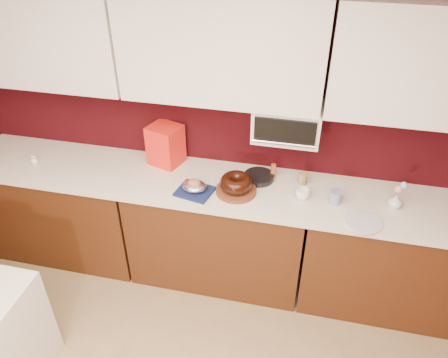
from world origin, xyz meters
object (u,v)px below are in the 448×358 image
at_px(bundt_cake, 236,183).
at_px(blue_jar, 335,197).
at_px(pandoro_box, 166,145).
at_px(toaster_oven, 287,121).
at_px(coffee_mug, 303,193).
at_px(flower_vase, 395,200).
at_px(foil_ham_nest, 195,186).

relative_size(bundt_cake, blue_jar, 2.36).
distance_m(bundt_cake, pandoro_box, 0.66).
distance_m(toaster_oven, coffee_mug, 0.50).
bearing_deg(toaster_oven, flower_vase, -11.93).
xyz_separation_m(toaster_oven, coffee_mug, (0.16, -0.20, -0.43)).
relative_size(coffee_mug, blue_jar, 0.95).
height_order(bundt_cake, flower_vase, bundt_cake).
height_order(pandoro_box, blue_jar, pandoro_box).
xyz_separation_m(foil_ham_nest, blue_jar, (0.96, 0.09, -0.01)).
bearing_deg(pandoro_box, toaster_oven, 16.07).
bearing_deg(blue_jar, pandoro_box, 169.41).
distance_m(pandoro_box, flower_vase, 1.69).
bearing_deg(coffee_mug, toaster_oven, 128.35).
xyz_separation_m(toaster_oven, blue_jar, (0.38, -0.21, -0.43)).
xyz_separation_m(bundt_cake, pandoro_box, (-0.60, 0.27, 0.08)).
distance_m(foil_ham_nest, blue_jar, 0.97).
xyz_separation_m(toaster_oven, foil_ham_nest, (-0.58, -0.30, -0.42)).
xyz_separation_m(blue_jar, flower_vase, (0.39, 0.05, 0.01)).
xyz_separation_m(coffee_mug, flower_vase, (0.61, 0.04, 0.01)).
bearing_deg(pandoro_box, foil_ham_nest, -28.31).
relative_size(pandoro_box, flower_vase, 2.80).
xyz_separation_m(foil_ham_nest, coffee_mug, (0.74, 0.10, -0.01)).
bearing_deg(foil_ham_nest, toaster_oven, 27.56).
relative_size(bundt_cake, foil_ham_nest, 1.35).
relative_size(foil_ham_nest, blue_jar, 1.75).
height_order(coffee_mug, flower_vase, flower_vase).
bearing_deg(pandoro_box, flower_vase, 11.41).
bearing_deg(foil_ham_nest, blue_jar, 5.62).
xyz_separation_m(coffee_mug, blue_jar, (0.22, -0.00, 0.00)).
height_order(coffee_mug, blue_jar, blue_jar).
relative_size(bundt_cake, flower_vase, 2.06).
height_order(bundt_cake, foil_ham_nest, bundt_cake).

